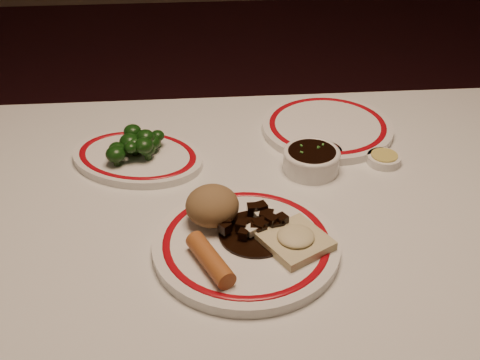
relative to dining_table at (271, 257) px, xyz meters
name	(u,v)px	position (x,y,z in m)	size (l,w,h in m)	color
dining_table	(271,257)	(0.00, 0.00, 0.00)	(1.20, 0.90, 0.75)	silver
main_plate	(246,245)	(-0.05, -0.08, 0.10)	(0.31, 0.31, 0.02)	white
rice_mound	(212,206)	(-0.10, -0.03, 0.14)	(0.09, 0.09, 0.06)	brown
spring_roll	(210,259)	(-0.11, -0.14, 0.12)	(0.03, 0.03, 0.11)	#AE602A
fried_wonton	(296,240)	(0.02, -0.10, 0.12)	(0.12, 0.12, 0.03)	beige
stirfry_heap	(257,227)	(-0.03, -0.06, 0.12)	(0.12, 0.12, 0.03)	black
broccoli_plate	(138,157)	(-0.24, 0.19, 0.10)	(0.31, 0.29, 0.02)	white
broccoli_pile	(137,143)	(-0.23, 0.19, 0.13)	(0.11, 0.10, 0.05)	#23471C
soy_bowl	(311,161)	(0.09, 0.13, 0.11)	(0.10, 0.10, 0.04)	white
sweet_sour_dish	(325,153)	(0.12, 0.18, 0.10)	(0.06, 0.06, 0.02)	white
mustard_dish	(384,159)	(0.23, 0.15, 0.10)	(0.06, 0.06, 0.02)	white
far_plate	(327,127)	(0.15, 0.28, 0.10)	(0.27, 0.27, 0.02)	white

